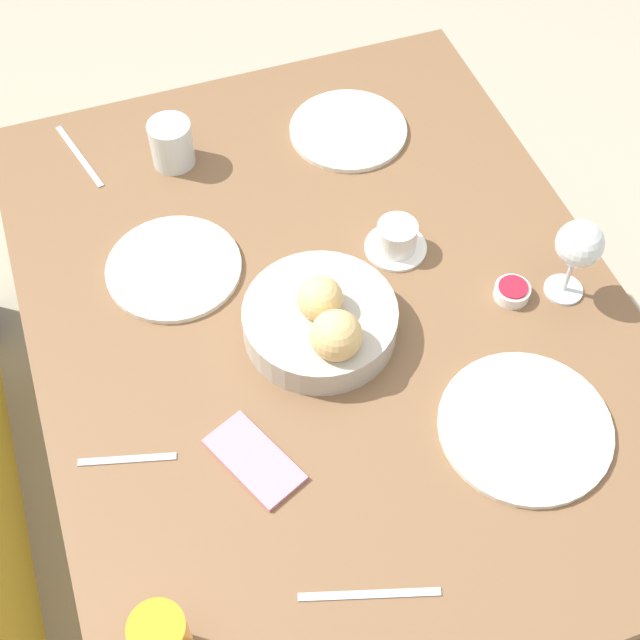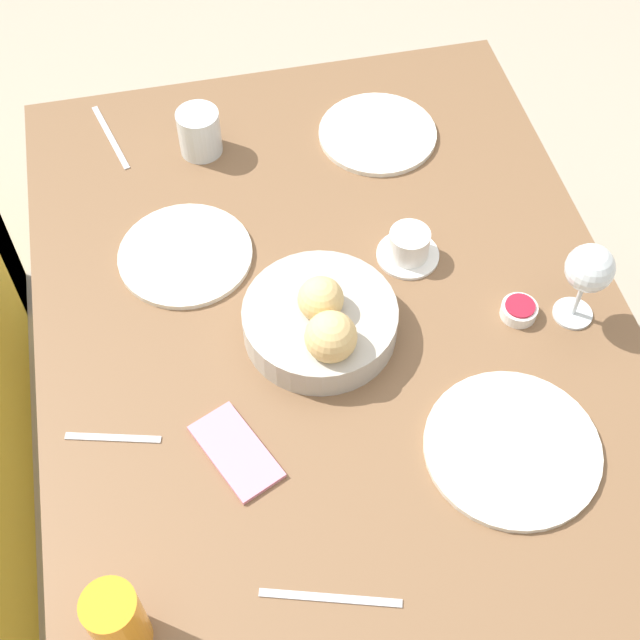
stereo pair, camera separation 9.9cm
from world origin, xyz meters
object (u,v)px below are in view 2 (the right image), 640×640
object	(u,v)px
water_tumbler	(199,132)
jam_bowl_berry	(519,310)
fork_silver	(330,598)
knife_silver	(110,137)
plate_near_left	(512,448)
cell_phone	(236,451)
juice_glass	(117,621)
bread_basket	(321,321)
wine_glass	(589,271)
spoon_coffee	(113,438)
coffee_cup	(409,246)
plate_near_right	(378,134)
plate_far_center	(185,255)

from	to	relation	value
water_tumbler	jam_bowl_berry	bearing A→B (deg)	-137.77
fork_silver	knife_silver	bearing A→B (deg)	12.52
water_tumbler	jam_bowl_berry	distance (m)	0.66
water_tumbler	fork_silver	size ratio (longest dim) A/B	0.48
plate_near_left	knife_silver	bearing A→B (deg)	33.17
plate_near_left	jam_bowl_berry	world-z (taller)	jam_bowl_berry
plate_near_left	knife_silver	size ratio (longest dim) A/B	1.39
cell_phone	juice_glass	bearing A→B (deg)	141.74
fork_silver	jam_bowl_berry	bearing A→B (deg)	-46.05
bread_basket	knife_silver	xyz separation A→B (m)	(0.53, 0.29, -0.04)
knife_silver	wine_glass	bearing A→B (deg)	-129.83
jam_bowl_berry	fork_silver	xyz separation A→B (m)	(-0.38, 0.40, -0.01)
spoon_coffee	juice_glass	bearing A→B (deg)	178.49
jam_bowl_berry	cell_phone	xyz separation A→B (m)	(-0.15, 0.49, -0.01)
water_tumbler	coffee_cup	size ratio (longest dim) A/B	0.82
bread_basket	plate_near_right	xyz separation A→B (m)	(0.43, -0.20, -0.03)
coffee_cup	spoon_coffee	xyz separation A→B (m)	(-0.24, 0.52, -0.02)
cell_phone	plate_near_left	bearing A→B (deg)	-101.80
coffee_cup	cell_phone	size ratio (longest dim) A/B	0.64
plate_near_left	coffee_cup	distance (m)	0.39
plate_near_right	water_tumbler	xyz separation A→B (m)	(0.03, 0.33, 0.04)
plate_near_left	wine_glass	bearing A→B (deg)	-40.28
plate_near_left	jam_bowl_berry	xyz separation A→B (m)	(0.23, -0.09, 0.01)
plate_far_center	juice_glass	size ratio (longest dim) A/B	1.80
plate_near_left	cell_phone	distance (m)	0.40
juice_glass	knife_silver	bearing A→B (deg)	-3.44
plate_near_right	cell_phone	xyz separation A→B (m)	(-0.60, 0.37, -0.00)
bread_basket	juice_glass	size ratio (longest dim) A/B	1.93
coffee_cup	knife_silver	bearing A→B (deg)	49.29
water_tumbler	knife_silver	world-z (taller)	water_tumbler
wine_glass	coffee_cup	size ratio (longest dim) A/B	1.46
coffee_cup	knife_silver	xyz separation A→B (m)	(0.40, 0.47, -0.02)
plate_near_right	cell_phone	distance (m)	0.71
juice_glass	water_tumbler	xyz separation A→B (m)	(0.87, -0.22, -0.02)
plate_near_right	spoon_coffee	bearing A→B (deg)	134.90
plate_near_right	fork_silver	size ratio (longest dim) A/B	1.21
jam_bowl_berry	cell_phone	world-z (taller)	jam_bowl_berry
water_tumbler	coffee_cup	distance (m)	0.45
plate_near_right	fork_silver	xyz separation A→B (m)	(-0.84, 0.28, -0.00)
plate_far_center	wine_glass	world-z (taller)	wine_glass
knife_silver	cell_phone	world-z (taller)	cell_phone
fork_silver	coffee_cup	bearing A→B (deg)	-25.54
plate_near_left	cell_phone	xyz separation A→B (m)	(0.08, 0.39, -0.00)
bread_basket	spoon_coffee	xyz separation A→B (m)	(-0.11, 0.34, -0.04)
water_tumbler	wine_glass	size ratio (longest dim) A/B	0.56
plate_near_left	juice_glass	xyz separation A→B (m)	(-0.15, 0.57, 0.06)
plate_far_center	coffee_cup	xyz separation A→B (m)	(-0.08, -0.37, 0.02)
plate_near_right	plate_far_center	bearing A→B (deg)	119.06
fork_silver	juice_glass	bearing A→B (deg)	88.14
plate_far_center	wine_glass	bearing A→B (deg)	-113.35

